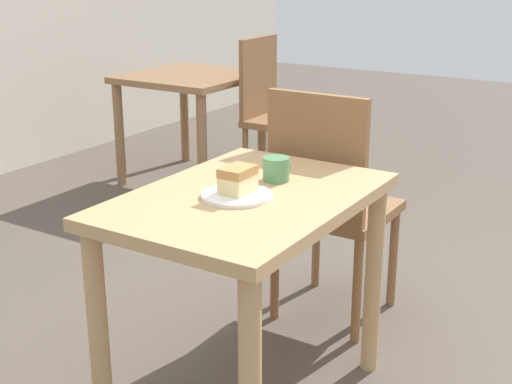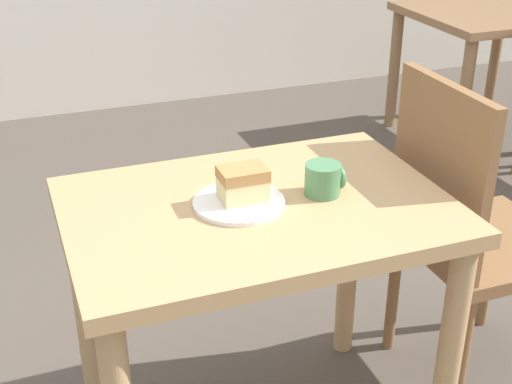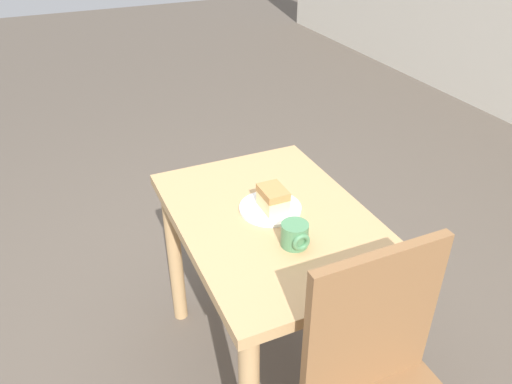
% 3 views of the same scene
% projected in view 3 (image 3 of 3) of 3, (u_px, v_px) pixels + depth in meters
% --- Properties ---
extents(ground_plane, '(14.00, 14.00, 0.00)m').
position_uv_depth(ground_plane, '(224.00, 362.00, 2.07)').
color(ground_plane, brown).
extents(dining_table_near, '(0.89, 0.63, 0.73)m').
position_uv_depth(dining_table_near, '(273.00, 247.00, 1.75)').
color(dining_table_near, tan).
rests_on(dining_table_near, ground_plane).
extents(plate, '(0.21, 0.21, 0.01)m').
position_uv_depth(plate, '(270.00, 208.00, 1.72)').
color(plate, white).
rests_on(plate, dining_table_near).
extents(cake_slice, '(0.11, 0.08, 0.08)m').
position_uv_depth(cake_slice, '(273.00, 198.00, 1.69)').
color(cake_slice, beige).
rests_on(cake_slice, plate).
extents(coffee_mug, '(0.09, 0.09, 0.08)m').
position_uv_depth(coffee_mug, '(295.00, 235.00, 1.53)').
color(coffee_mug, '#4C8456').
rests_on(coffee_mug, dining_table_near).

